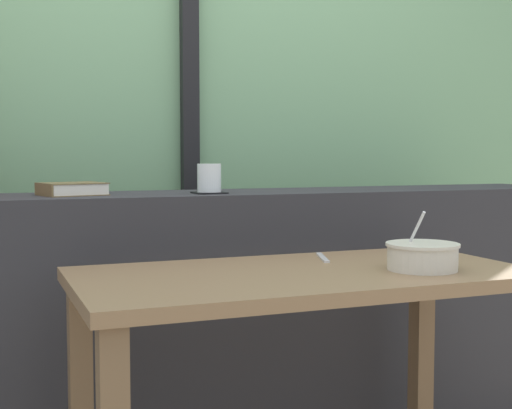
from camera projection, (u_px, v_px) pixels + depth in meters
The scene contains 9 objects.
outdoor_backdrop at pixel (160, 62), 2.97m from camera, with size 4.80×0.08×2.80m, color #7AAD7F.
window_divider_post at pixel (190, 86), 2.95m from camera, with size 0.07×0.05×2.60m, color black.
dark_console_ledge at pixel (209, 322), 2.43m from camera, with size 2.80×0.40×0.89m, color #2D2D33.
breakfast_table at pixel (303, 315), 1.87m from camera, with size 1.19×0.60×0.71m.
coaster_square at pixel (209, 193), 2.32m from camera, with size 0.10×0.10×0.01m, color black.
juice_glass at pixel (209, 179), 2.32m from camera, with size 0.08×0.08×0.09m.
closed_book at pixel (72, 189), 2.23m from camera, with size 0.22×0.20×0.04m.
soup_bowl at pixel (422, 257), 1.87m from camera, with size 0.19×0.19×0.16m.
fork_utensil at pixel (323, 257), 2.08m from camera, with size 0.02×0.17×0.01m, color silver.
Camera 1 is at (-0.73, -1.74, 1.02)m, focal length 49.93 mm.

